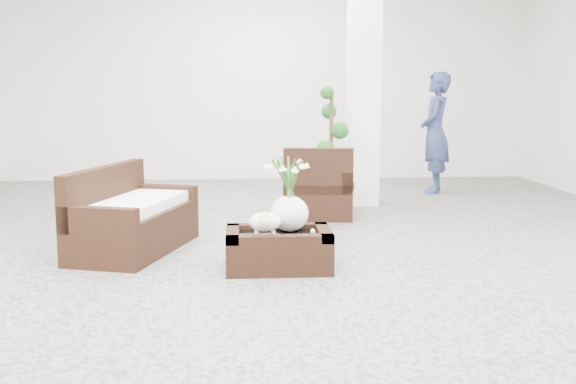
{
  "coord_description": "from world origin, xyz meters",
  "views": [
    {
      "loc": [
        -0.41,
        -6.14,
        1.55
      ],
      "look_at": [
        0.0,
        -0.1,
        0.62
      ],
      "focal_mm": 42.06,
      "sensor_mm": 36.0,
      "label": 1
    }
  ],
  "objects": [
    {
      "name": "tealight",
      "position": [
        0.19,
        -0.44,
        0.33
      ],
      "size": [
        0.04,
        0.04,
        0.03
      ],
      "primitive_type": "cylinder",
      "color": "white",
      "rests_on": "coffee_table"
    },
    {
      "name": "shopper",
      "position": [
        2.47,
        3.77,
        0.9
      ],
      "size": [
        0.62,
        0.76,
        1.8
      ],
      "primitive_type": "imported",
      "rotation": [
        0.0,
        0.0,
        -1.89
      ],
      "color": "navy",
      "rests_on": "ground"
    },
    {
      "name": "coffee_table",
      "position": [
        -0.11,
        -0.46,
        0.16
      ],
      "size": [
        0.9,
        0.6,
        0.31
      ],
      "primitive_type": "cube",
      "color": "black",
      "rests_on": "ground"
    },
    {
      "name": "loveseat",
      "position": [
        -1.45,
        0.29,
        0.41
      ],
      "size": [
        1.14,
        1.67,
        0.81
      ],
      "primitive_type": "cube",
      "rotation": [
        0.0,
        0.0,
        1.28
      ],
      "color": "black",
      "rests_on": "ground"
    },
    {
      "name": "armchair",
      "position": [
        0.51,
        1.94,
        0.43
      ],
      "size": [
        0.9,
        0.87,
        0.87
      ],
      "primitive_type": "cube",
      "rotation": [
        0.0,
        0.0,
        3.03
      ],
      "color": "black",
      "rests_on": "ground"
    },
    {
      "name": "ground",
      "position": [
        0.0,
        0.0,
        0.0
      ],
      "size": [
        11.0,
        11.0,
        0.0
      ],
      "primitive_type": "plane",
      "color": "gray",
      "rests_on": "ground"
    },
    {
      "name": "topiary",
      "position": [
        0.72,
        2.36,
        0.78
      ],
      "size": [
        0.41,
        0.41,
        1.56
      ],
      "primitive_type": null,
      "color": "#164315",
      "rests_on": "ground"
    },
    {
      "name": "sheep_figurine",
      "position": [
        -0.23,
        -0.56,
        0.42
      ],
      "size": [
        0.28,
        0.23,
        0.21
      ],
      "primitive_type": "ellipsoid",
      "color": "white",
      "rests_on": "coffee_table"
    },
    {
      "name": "column",
      "position": [
        1.2,
        2.8,
        1.75
      ],
      "size": [
        0.4,
        0.4,
        3.5
      ],
      "primitive_type": "cube",
      "color": "white",
      "rests_on": "ground"
    },
    {
      "name": "planter_narcissus",
      "position": [
        -0.01,
        -0.36,
        0.71
      ],
      "size": [
        0.44,
        0.44,
        0.8
      ],
      "primitive_type": null,
      "color": "white",
      "rests_on": "coffee_table"
    }
  ]
}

